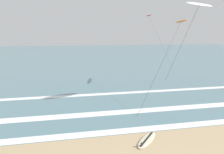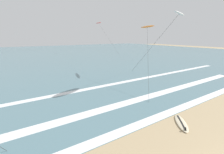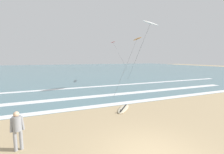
% 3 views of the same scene
% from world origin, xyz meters
% --- Properties ---
extents(ocean_surface, '(140.00, 90.00, 0.01)m').
position_xyz_m(ocean_surface, '(0.00, 51.26, 0.01)').
color(ocean_surface, slate).
rests_on(ocean_surface, ground).
extents(wave_foam_shoreline, '(52.55, 0.73, 0.01)m').
position_xyz_m(wave_foam_shoreline, '(-1.54, 6.66, 0.01)').
color(wave_foam_shoreline, white).
rests_on(wave_foam_shoreline, ocean_surface).
extents(wave_foam_mid_break, '(36.29, 0.92, 0.01)m').
position_xyz_m(wave_foam_mid_break, '(-0.32, 9.68, 0.01)').
color(wave_foam_mid_break, white).
rests_on(wave_foam_mid_break, ocean_surface).
extents(wave_foam_outer_break, '(49.09, 0.72, 0.01)m').
position_xyz_m(wave_foam_outer_break, '(-0.61, 14.63, 0.01)').
color(wave_foam_outer_break, white).
rests_on(wave_foam_outer_break, ocean_surface).
extents(surfer_left_near, '(0.52, 0.32, 1.60)m').
position_xyz_m(surfer_left_near, '(-4.63, 2.45, 0.96)').
color(surfer_left_near, gray).
rests_on(surfer_left_near, ground).
extents(surfboard_foreground_flat, '(1.82, 1.99, 0.25)m').
position_xyz_m(surfboard_foreground_flat, '(1.41, 5.32, 0.05)').
color(surfboard_foreground_flat, beige).
rests_on(surfboard_foreground_flat, ground).
extents(kite_orange_high_left, '(7.95, 9.62, 6.95)m').
position_xyz_m(kite_orange_high_left, '(9.20, 16.66, 6.69)').
color(kite_orange_high_left, orange).
rests_on(kite_orange_high_left, ground).
extents(kite_red_mid_center, '(0.99, 14.83, 9.78)m').
position_xyz_m(kite_red_mid_center, '(17.17, 46.43, 9.49)').
color(kite_red_mid_center, red).
rests_on(kite_red_mid_center, ground).
extents(kite_white_far_left, '(3.63, 10.09, 7.80)m').
position_xyz_m(kite_white_far_left, '(7.13, 10.36, 7.54)').
color(kite_white_far_left, white).
rests_on(kite_white_far_left, ground).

